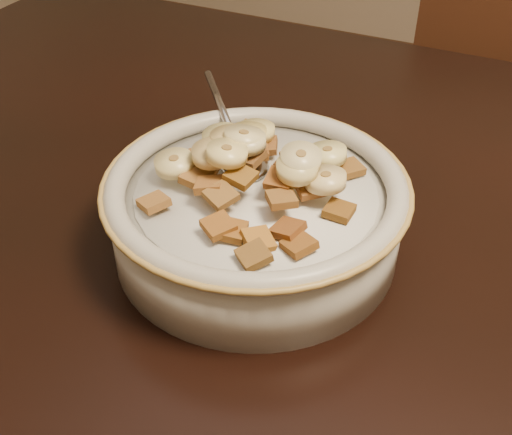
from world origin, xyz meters
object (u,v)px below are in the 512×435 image
at_px(chair, 492,215).
at_px(cereal_bowl, 256,220).
at_px(spoon, 244,163).
at_px(table, 403,301).

xyz_separation_m(chair, cereal_bowl, (-0.17, -0.55, 0.33)).
bearing_deg(cereal_bowl, spoon, 131.05).
xyz_separation_m(table, chair, (0.05, 0.54, -0.28)).
relative_size(table, spoon, 25.61).
xyz_separation_m(table, spoon, (-0.15, 0.02, 0.08)).
bearing_deg(chair, spoon, -117.08).
distance_m(cereal_bowl, spoon, 0.05).
distance_m(chair, spoon, 0.66).
distance_m(chair, cereal_bowl, 0.66).
relative_size(table, cereal_bowl, 6.15).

